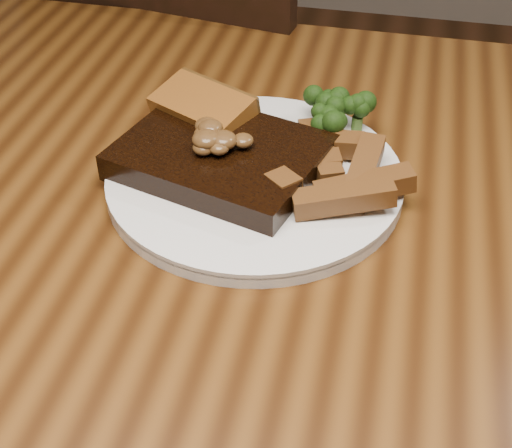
{
  "coord_description": "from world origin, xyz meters",
  "views": [
    {
      "loc": [
        0.1,
        -0.47,
        1.17
      ],
      "look_at": [
        -0.0,
        -0.02,
        0.78
      ],
      "focal_mm": 50.0,
      "sensor_mm": 36.0,
      "label": 1
    }
  ],
  "objects_px": {
    "potato_wedges": "(308,172)",
    "dining_table": "(261,310)",
    "plate": "(255,180)",
    "garlic_bread": "(203,123)",
    "steak": "(221,157)",
    "chair_far": "(196,106)"
  },
  "relations": [
    {
      "from": "chair_far",
      "to": "steak",
      "type": "relative_size",
      "value": 4.99
    },
    {
      "from": "chair_far",
      "to": "garlic_bread",
      "type": "distance_m",
      "value": 0.54
    },
    {
      "from": "dining_table",
      "to": "potato_wedges",
      "type": "height_order",
      "value": "potato_wedges"
    },
    {
      "from": "potato_wedges",
      "to": "garlic_bread",
      "type": "bearing_deg",
      "value": 152.27
    },
    {
      "from": "plate",
      "to": "garlic_bread",
      "type": "xyz_separation_m",
      "value": [
        -0.07,
        0.06,
        0.02
      ]
    },
    {
      "from": "dining_table",
      "to": "plate",
      "type": "relative_size",
      "value": 5.55
    },
    {
      "from": "chair_far",
      "to": "steak",
      "type": "height_order",
      "value": "chair_far"
    },
    {
      "from": "plate",
      "to": "potato_wedges",
      "type": "distance_m",
      "value": 0.05
    },
    {
      "from": "dining_table",
      "to": "garlic_bread",
      "type": "height_order",
      "value": "garlic_bread"
    },
    {
      "from": "dining_table",
      "to": "potato_wedges",
      "type": "bearing_deg",
      "value": 69.81
    },
    {
      "from": "steak",
      "to": "garlic_bread",
      "type": "bearing_deg",
      "value": 136.14
    },
    {
      "from": "garlic_bread",
      "to": "potato_wedges",
      "type": "height_order",
      "value": "potato_wedges"
    },
    {
      "from": "dining_table",
      "to": "chair_far",
      "type": "bearing_deg",
      "value": 112.84
    },
    {
      "from": "steak",
      "to": "potato_wedges",
      "type": "xyz_separation_m",
      "value": [
        0.09,
        -0.0,
        -0.0
      ]
    },
    {
      "from": "plate",
      "to": "garlic_bread",
      "type": "distance_m",
      "value": 0.09
    },
    {
      "from": "potato_wedges",
      "to": "dining_table",
      "type": "bearing_deg",
      "value": -110.19
    },
    {
      "from": "plate",
      "to": "garlic_bread",
      "type": "bearing_deg",
      "value": 138.07
    },
    {
      "from": "dining_table",
      "to": "steak",
      "type": "relative_size",
      "value": 8.53
    },
    {
      "from": "chair_far",
      "to": "garlic_bread",
      "type": "height_order",
      "value": "chair_far"
    },
    {
      "from": "plate",
      "to": "steak",
      "type": "height_order",
      "value": "steak"
    },
    {
      "from": "dining_table",
      "to": "garlic_bread",
      "type": "xyz_separation_m",
      "value": [
        -0.09,
        0.14,
        0.12
      ]
    },
    {
      "from": "dining_table",
      "to": "steak",
      "type": "xyz_separation_m",
      "value": [
        -0.06,
        0.08,
        0.12
      ]
    }
  ]
}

